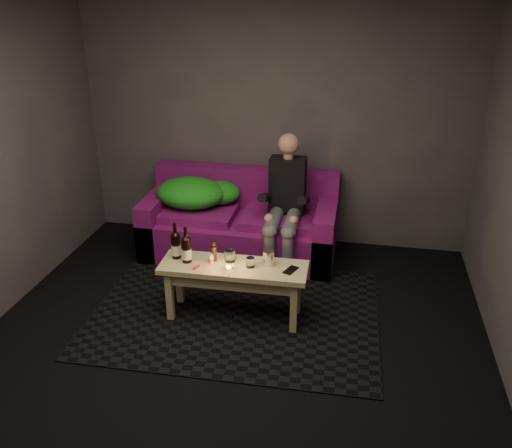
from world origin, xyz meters
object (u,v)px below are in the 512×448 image
Objects in this scene: person at (285,201)px; beer_bottle_a at (176,245)px; steel_cup at (269,258)px; coffee_table at (234,275)px; sofa at (241,225)px; beer_bottle_b at (186,249)px.

person is 1.25m from beer_bottle_a.
person reaches higher than steel_cup.
beer_bottle_a is at bearing -127.60° from person.
coffee_table is at bearing -104.61° from person.
sofa is at bearing 99.76° from coffee_table.
coffee_table is 0.44m from beer_bottle_b.
beer_bottle_a reaches higher than beer_bottle_b.
beer_bottle_a is at bearing -178.38° from steel_cup.
person is 4.12× the size of beer_bottle_a.
sofa is 1.22m from beer_bottle_a.
beer_bottle_a is 2.44× the size of steel_cup.
sofa is at bearing 81.33° from beer_bottle_b.
beer_bottle_a is at bearing -104.23° from sofa.
person reaches higher than beer_bottle_b.
sofa is at bearing 113.17° from steel_cup.
sofa is 6.22× the size of beer_bottle_b.
beer_bottle_b is at bearing -173.60° from steel_cup.
coffee_table is at bearing 2.28° from beer_bottle_b.
sofa is 0.62m from person.
sofa is 6.17× the size of beer_bottle_a.
beer_bottle_b is at bearing -26.02° from beer_bottle_a.
steel_cup is (0.77, 0.02, -0.05)m from beer_bottle_a.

